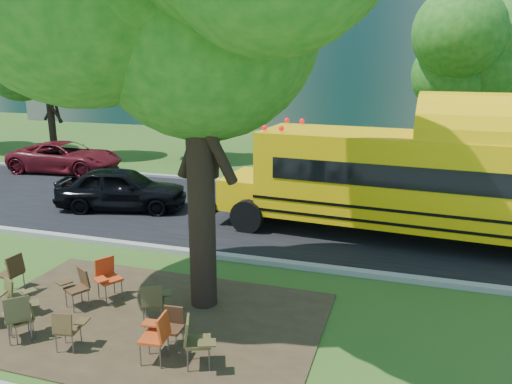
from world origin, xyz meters
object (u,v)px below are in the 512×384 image
(chair_6, at_px, (157,333))
(bg_car_red, at_px, (66,157))
(chair_9, at_px, (78,284))
(chair_10, at_px, (107,275))
(chair_3, at_px, (23,315))
(black_car, at_px, (122,189))
(chair_7, at_px, (195,338))
(chair_11, at_px, (154,300))
(chair_8, at_px, (12,270))
(chair_5, at_px, (171,324))
(chair_1, at_px, (16,292))
(school_bus, at_px, (454,183))
(chair_2, at_px, (19,313))
(chair_4, at_px, (67,327))

(chair_6, distance_m, bg_car_red, 17.03)
(chair_9, bearing_deg, chair_10, -98.82)
(chair_3, xyz_separation_m, black_car, (-2.86, 7.97, 0.28))
(chair_7, height_order, black_car, black_car)
(chair_11, bearing_deg, black_car, 101.88)
(chair_8, height_order, chair_9, chair_8)
(chair_5, bearing_deg, chair_7, 143.82)
(chair_1, relative_size, chair_3, 1.06)
(chair_6, height_order, chair_7, chair_6)
(school_bus, height_order, bg_car_red, school_bus)
(chair_8, relative_size, chair_11, 1.06)
(chair_3, distance_m, chair_6, 2.77)
(chair_5, xyz_separation_m, chair_11, (-0.69, 0.64, 0.06))
(chair_5, height_order, chair_8, chair_8)
(chair_5, xyz_separation_m, chair_9, (-2.57, 0.82, 0.05))
(chair_9, height_order, chair_11, chair_11)
(chair_1, xyz_separation_m, chair_7, (4.24, -0.59, 0.06))
(chair_7, bearing_deg, school_bus, 127.46)
(chair_6, relative_size, chair_8, 0.99)
(black_car, bearing_deg, chair_2, -173.61)
(chair_5, bearing_deg, chair_11, -46.44)
(chair_8, height_order, chair_11, chair_8)
(chair_6, bearing_deg, chair_1, 74.27)
(chair_9, xyz_separation_m, chair_10, (0.37, 0.50, 0.05))
(chair_4, distance_m, chair_11, 1.65)
(chair_4, bearing_deg, chair_2, 168.12)
(school_bus, relative_size, black_car, 2.86)
(chair_7, relative_size, chair_11, 1.03)
(chair_6, xyz_separation_m, bg_car_red, (-11.53, 12.53, 0.15))
(school_bus, relative_size, chair_4, 15.97)
(chair_7, distance_m, chair_8, 5.21)
(chair_5, bearing_deg, chair_1, -6.10)
(chair_8, bearing_deg, chair_2, -130.16)
(chair_2, relative_size, chair_6, 1.02)
(chair_3, bearing_deg, chair_4, -156.24)
(chair_3, distance_m, chair_5, 2.84)
(chair_10, bearing_deg, school_bus, 160.01)
(chair_3, bearing_deg, bg_car_red, -24.60)
(black_car, bearing_deg, chair_7, -154.55)
(chair_3, height_order, chair_8, chair_8)
(chair_1, relative_size, black_car, 0.18)
(chair_2, distance_m, black_car, 8.57)
(chair_1, xyz_separation_m, chair_2, (0.81, -0.78, 0.08))
(chair_1, relative_size, chair_2, 0.87)
(chair_7, height_order, bg_car_red, bg_car_red)
(chair_4, xyz_separation_m, chair_7, (2.37, 0.23, 0.07))
(bg_car_red, bearing_deg, chair_3, -149.93)
(chair_2, height_order, chair_9, chair_2)
(chair_5, distance_m, chair_11, 0.95)
(school_bus, bearing_deg, chair_3, -130.94)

